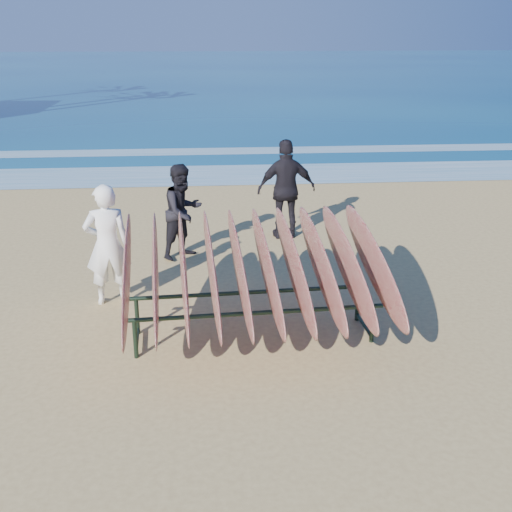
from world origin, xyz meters
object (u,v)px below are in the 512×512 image
at_px(person_white, 107,245).
at_px(person_dark_a, 183,211).
at_px(person_dark_b, 286,189).
at_px(surfboard_rack, 253,269).

distance_m(person_white, person_dark_a, 2.15).
bearing_deg(person_dark_b, surfboard_rack, 72.72).
xyz_separation_m(surfboard_rack, person_white, (-1.97, 1.31, -0.08)).
distance_m(person_white, person_dark_b, 4.08).
height_order(person_white, person_dark_a, person_white).
distance_m(person_dark_a, person_dark_b, 2.13).
bearing_deg(person_dark_b, person_white, 39.82).
bearing_deg(person_dark_a, person_white, -161.78).
relative_size(person_white, person_dark_b, 0.94).
bearing_deg(person_white, person_dark_b, -144.68).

